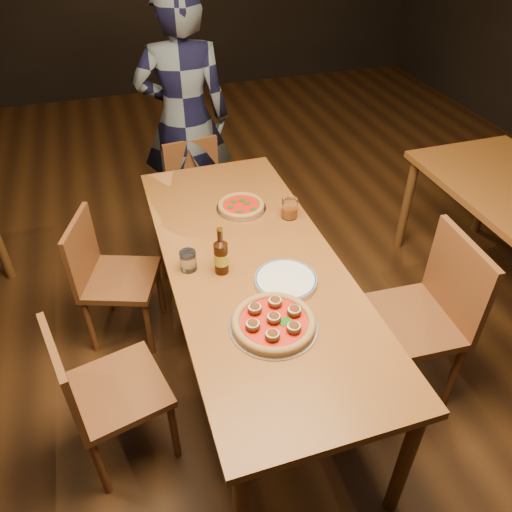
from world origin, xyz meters
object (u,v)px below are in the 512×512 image
object	(u,v)px
chair_end	(202,201)
plate_stack	(286,281)
table_main	(253,273)
chair_main_e	(409,320)
water_glass	(188,261)
chair_main_nw	(117,389)
diner	(185,120)
pizza_meatball	(274,322)
chair_main_sw	(120,278)
amber_glass	(290,208)
pizza_margherita	(241,206)
beer_bottle	(221,257)

from	to	relation	value
chair_end	plate_stack	size ratio (longest dim) A/B	2.93
table_main	chair_end	distance (m)	1.18
chair_main_e	water_glass	size ratio (longest dim) A/B	9.99
chair_main_nw	diner	distance (m)	1.94
chair_main_nw	pizza_meatball	size ratio (longest dim) A/B	2.34
chair_main_e	diner	xyz separation A→B (m)	(-0.71, 1.82, 0.38)
chair_main_sw	amber_glass	world-z (taller)	amber_glass
chair_main_nw	table_main	bearing A→B (deg)	-80.88
diner	plate_stack	bearing A→B (deg)	103.10
pizza_margherita	pizza_meatball	bearing A→B (deg)	-97.89
chair_main_nw	plate_stack	bearing A→B (deg)	-96.07
plate_stack	beer_bottle	distance (m)	0.31
pizza_margherita	plate_stack	world-z (taller)	pizza_margherita
chair_main_sw	table_main	bearing A→B (deg)	-107.38
chair_end	beer_bottle	size ratio (longest dim) A/B	3.46
chair_main_e	chair_main_sw	bearing A→B (deg)	-119.08
pizza_meatball	pizza_margherita	size ratio (longest dim) A/B	1.34
chair_main_nw	amber_glass	size ratio (longest dim) A/B	7.99
chair_main_nw	water_glass	bearing A→B (deg)	-64.63
table_main	beer_bottle	distance (m)	0.22
water_glass	pizza_margherita	bearing A→B (deg)	48.15
table_main	diner	xyz separation A→B (m)	(-0.02, 1.47, 0.18)
chair_end	pizza_margherita	world-z (taller)	chair_end
chair_main_e	diner	world-z (taller)	diner
chair_main_nw	diner	size ratio (longest dim) A/B	0.50
amber_glass	diner	world-z (taller)	diner
chair_main_sw	pizza_margherita	xyz separation A→B (m)	(0.71, -0.02, 0.35)
plate_stack	amber_glass	distance (m)	0.54
table_main	pizza_meatball	world-z (taller)	pizza_meatball
plate_stack	chair_main_e	bearing A→B (deg)	-15.11
chair_main_sw	pizza_margherita	bearing A→B (deg)	-71.64
chair_main_e	pizza_margherita	world-z (taller)	chair_main_e
chair_main_e	pizza_margherita	distance (m)	1.06
chair_main_nw	amber_glass	bearing A→B (deg)	-72.57
chair_end	beer_bottle	distance (m)	1.26
pizza_margherita	chair_end	bearing A→B (deg)	97.14
chair_main_sw	water_glass	distance (m)	0.67
chair_main_nw	chair_end	distance (m)	1.60
chair_main_nw	pizza_margherita	world-z (taller)	chair_main_nw
pizza_meatball	table_main	bearing A→B (deg)	83.94
chair_main_nw	pizza_margherita	xyz separation A→B (m)	(0.79, 0.75, 0.34)
table_main	chair_end	bearing A→B (deg)	90.43
chair_main_sw	pizza_margherita	size ratio (longest dim) A/B	3.03
beer_bottle	water_glass	size ratio (longest dim) A/B	2.45
chair_main_sw	amber_glass	distance (m)	1.02
chair_main_e	plate_stack	bearing A→B (deg)	-101.91
chair_main_sw	chair_end	xyz separation A→B (m)	(0.62, 0.67, -0.00)
chair_end	pizza_meatball	xyz separation A→B (m)	(-0.04, -1.58, 0.37)
pizza_margherita	plate_stack	distance (m)	0.65
pizza_margherita	diner	world-z (taller)	diner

